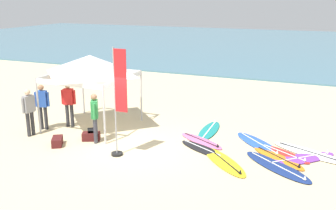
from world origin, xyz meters
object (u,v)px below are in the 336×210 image
(surfboard_white, at_px, (309,153))
(gear_bag_near_tent, at_px, (92,134))
(surfboard_black, at_px, (202,149))
(person_blue, at_px, (42,104))
(surfboard_blue, at_px, (259,144))
(gear_bag_by_pole, at_px, (57,141))
(surfboard_navy, at_px, (277,166))
(banner_flag, at_px, (118,107))
(person_green, at_px, (95,115))
(surfboard_purple, at_px, (300,158))
(surfboard_orange, at_px, (278,158))
(surfboard_teal, at_px, (209,130))
(person_red, at_px, (69,102))
(surfboard_yellow, at_px, (224,161))
(person_grey, at_px, (29,109))
(surfboard_pink, at_px, (201,141))
(surfboard_red, at_px, (284,154))
(canopy_tent, at_px, (90,65))
(gear_bag_on_sand, at_px, (91,136))

(surfboard_white, xyz_separation_m, gear_bag_near_tent, (-7.14, -1.43, 0.10))
(surfboard_black, distance_m, person_blue, 6.17)
(surfboard_blue, bearing_deg, gear_bag_by_pole, -156.95)
(gear_bag_near_tent, bearing_deg, person_blue, 177.59)
(surfboard_blue, bearing_deg, surfboard_navy, -63.15)
(banner_flag, distance_m, gear_bag_near_tent, 2.43)
(surfboard_black, relative_size, person_green, 1.13)
(surfboard_black, distance_m, surfboard_navy, 2.48)
(person_green, bearing_deg, gear_bag_by_pole, -144.13)
(surfboard_purple, bearing_deg, surfboard_orange, -161.57)
(surfboard_teal, xyz_separation_m, gear_bag_near_tent, (-3.60, -2.26, 0.10))
(surfboard_navy, xyz_separation_m, gear_bag_near_tent, (-6.33, 0.01, 0.10))
(person_red, relative_size, gear_bag_near_tent, 2.85)
(banner_flag, bearing_deg, gear_bag_by_pole, -178.68)
(surfboard_yellow, bearing_deg, banner_flag, -166.74)
(person_grey, bearing_deg, banner_flag, -5.39)
(surfboard_pink, height_order, surfboard_yellow, same)
(surfboard_red, xyz_separation_m, surfboard_yellow, (-1.59, -1.32, -0.00))
(surfboard_black, height_order, gear_bag_near_tent, gear_bag_near_tent)
(surfboard_black, height_order, person_green, person_green)
(person_red, bearing_deg, surfboard_teal, 16.73)
(surfboard_orange, bearing_deg, surfboard_teal, 148.94)
(surfboard_orange, distance_m, gear_bag_by_pole, 7.17)
(person_blue, bearing_deg, surfboard_teal, 20.52)
(canopy_tent, relative_size, gear_bag_near_tent, 4.78)
(person_grey, relative_size, person_green, 1.00)
(surfboard_pink, bearing_deg, gear_bag_by_pole, -153.50)
(canopy_tent, relative_size, surfboard_red, 1.53)
(surfboard_black, xyz_separation_m, surfboard_red, (2.51, 0.61, 0.00))
(surfboard_black, bearing_deg, surfboard_navy, -10.58)
(surfboard_teal, height_order, person_grey, person_grey)
(person_blue, bearing_deg, surfboard_white, 8.17)
(surfboard_blue, relative_size, surfboard_white, 0.86)
(surfboard_teal, bearing_deg, gear_bag_near_tent, -147.88)
(surfboard_orange, height_order, person_red, person_red)
(surfboard_blue, xyz_separation_m, person_grey, (-7.68, -2.23, 0.95))
(surfboard_yellow, distance_m, person_blue, 7.08)
(surfboard_orange, xyz_separation_m, gear_bag_near_tent, (-6.28, -0.64, 0.10))
(person_red, bearing_deg, surfboard_navy, -5.43)
(person_grey, bearing_deg, surfboard_orange, 8.65)
(person_grey, bearing_deg, surfboard_purple, 9.36)
(gear_bag_on_sand, bearing_deg, surfboard_white, 13.17)
(person_blue, distance_m, banner_flag, 4.06)
(surfboard_white, relative_size, gear_bag_on_sand, 4.18)
(person_blue, bearing_deg, surfboard_red, 6.40)
(person_red, relative_size, banner_flag, 0.50)
(canopy_tent, xyz_separation_m, person_blue, (-1.54, -0.96, -1.40))
(person_green, distance_m, gear_bag_near_tent, 0.97)
(surfboard_teal, distance_m, surfboard_pink, 1.15)
(surfboard_purple, distance_m, surfboard_yellow, 2.38)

